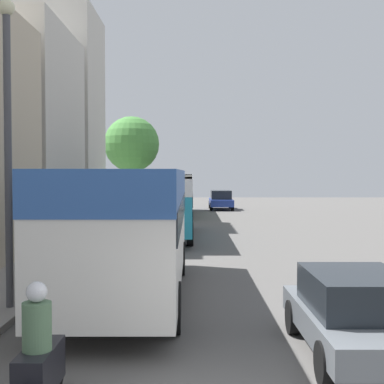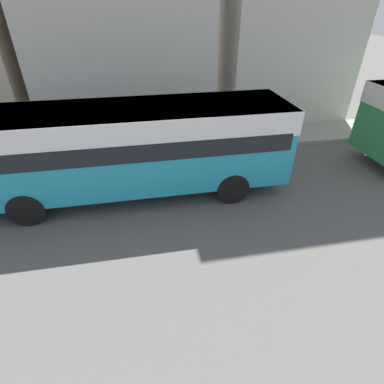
{
  "view_description": "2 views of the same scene",
  "coord_description": "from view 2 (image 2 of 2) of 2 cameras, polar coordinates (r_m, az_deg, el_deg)",
  "views": [
    {
      "loc": [
        -0.39,
        -5.85,
        3.07
      ],
      "look_at": [
        -0.47,
        24.34,
        1.97
      ],
      "focal_mm": 50.0,
      "sensor_mm": 36.0,
      "label": 1
    },
    {
      "loc": [
        6.96,
        19.65,
        5.47
      ],
      "look_at": [
        0.48,
        20.86,
        1.14
      ],
      "focal_mm": 28.0,
      "sensor_mm": 36.0,
      "label": 2
    }
  ],
  "objects": [
    {
      "name": "pedestrian_near_curb",
      "position": [
        12.61,
        -3.59,
        12.35
      ],
      "size": [
        0.39,
        0.39,
        1.62
      ],
      "color": "#232838",
      "rests_on": "sidewalk"
    },
    {
      "name": "bus_following",
      "position": [
        9.27,
        -11.88,
        9.62
      ],
      "size": [
        2.49,
        9.66,
        2.83
      ],
      "color": "teal",
      "rests_on": "ground_plane"
    },
    {
      "name": "building_far_terrace",
      "position": [
        15.7,
        -13.77,
        30.46
      ],
      "size": [
        5.06,
        7.77,
        9.8
      ],
      "color": "beige",
      "rests_on": "ground_plane"
    }
  ]
}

